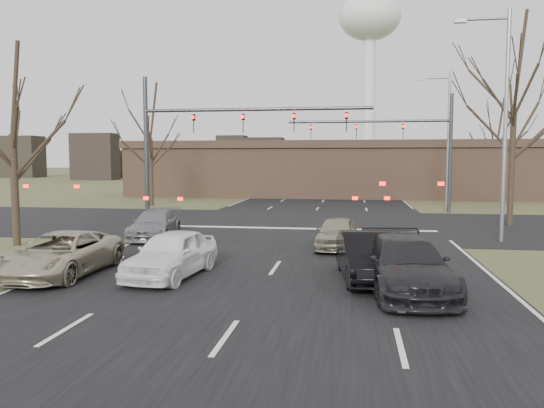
{
  "coord_description": "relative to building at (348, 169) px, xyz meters",
  "views": [
    {
      "loc": [
        2.55,
        -14.28,
        3.68
      ],
      "look_at": [
        -0.4,
        4.89,
        2.0
      ],
      "focal_mm": 35.0,
      "sensor_mm": 36.0,
      "label": 1
    }
  ],
  "objects": [
    {
      "name": "mast_arm_far",
      "position": [
        4.18,
        -15.0,
        2.35
      ],
      "size": [
        11.12,
        0.24,
        8.0
      ],
      "color": "#383A3D",
      "rests_on": "ground"
    },
    {
      "name": "road_main",
      "position": [
        -2.0,
        22.0,
        -2.66
      ],
      "size": [
        14.0,
        300.0,
        0.02
      ],
      "primitive_type": "cube",
      "color": "black",
      "rests_on": "ground"
    },
    {
      "name": "car_charcoal_sedan",
      "position": [
        2.0,
        -37.54,
        -1.91
      ],
      "size": [
        2.67,
        5.4,
        1.51
      ],
      "primitive_type": "imported",
      "rotation": [
        0.0,
        0.0,
        0.11
      ],
      "color": "black",
      "rests_on": "ground"
    },
    {
      "name": "car_black_hatch",
      "position": [
        1.0,
        -36.28,
        -1.95
      ],
      "size": [
        2.05,
        4.51,
        1.44
      ],
      "primitive_type": "imported",
      "rotation": [
        0.0,
        0.0,
        0.12
      ],
      "color": "black",
      "rests_on": "ground"
    },
    {
      "name": "building",
      "position": [
        0.0,
        0.0,
        0.0
      ],
      "size": [
        42.4,
        10.4,
        5.3
      ],
      "color": "brown",
      "rests_on": "ground"
    },
    {
      "name": "streetlight_right_far",
      "position": [
        7.32,
        -11.0,
        2.92
      ],
      "size": [
        2.34,
        0.25,
        10.0
      ],
      "color": "gray",
      "rests_on": "ground"
    },
    {
      "name": "road_cross",
      "position": [
        -2.0,
        -23.0,
        -2.65
      ],
      "size": [
        200.0,
        14.0,
        0.02
      ],
      "primitive_type": "cube",
      "color": "black",
      "rests_on": "ground"
    },
    {
      "name": "water_tower",
      "position": [
        4.0,
        82.0,
        32.8
      ],
      "size": [
        15.0,
        15.0,
        44.5
      ],
      "color": "silver",
      "rests_on": "ground"
    },
    {
      "name": "car_silver_ahead",
      "position": [
        -0.09,
        -30.78,
        -2.01
      ],
      "size": [
        1.78,
        3.93,
        1.31
      ],
      "primitive_type": "imported",
      "rotation": [
        0.0,
        0.0,
        -0.06
      ],
      "color": "gray",
      "rests_on": "ground"
    },
    {
      "name": "car_silver_suv",
      "position": [
        -8.47,
        -37.07,
        -1.99
      ],
      "size": [
        2.27,
        4.9,
        1.36
      ],
      "primitive_type": "imported",
      "rotation": [
        0.0,
        0.0,
        0.0
      ],
      "color": "#B2A890",
      "rests_on": "ground"
    },
    {
      "name": "tree_left_near",
      "position": [
        -13.5,
        -32.0,
        3.9
      ],
      "size": [
        5.1,
        5.1,
        8.5
      ],
      "color": "black",
      "rests_on": "ground"
    },
    {
      "name": "mast_arm_near",
      "position": [
        -7.23,
        -25.0,
        2.41
      ],
      "size": [
        12.12,
        0.24,
        8.0
      ],
      "color": "#383A3D",
      "rests_on": "ground"
    },
    {
      "name": "ground",
      "position": [
        -2.0,
        -38.0,
        -2.67
      ],
      "size": [
        360.0,
        360.0,
        0.0
      ],
      "primitive_type": "plane",
      "color": "#424B28",
      "rests_on": "ground"
    },
    {
      "name": "car_grey_ahead",
      "position": [
        -8.47,
        -29.21,
        -2.03
      ],
      "size": [
        2.3,
        4.56,
        1.27
      ],
      "primitive_type": "imported",
      "rotation": [
        0.0,
        0.0,
        0.12
      ],
      "color": "gray",
      "rests_on": "ground"
    },
    {
      "name": "tree_right_far",
      "position": [
        13.0,
        -3.0,
        4.29
      ],
      "size": [
        5.4,
        5.4,
        9.0
      ],
      "color": "black",
      "rests_on": "ground"
    },
    {
      "name": "streetlight_right_near",
      "position": [
        6.82,
        -28.0,
        2.92
      ],
      "size": [
        2.34,
        0.25,
        10.0
      ],
      "color": "gray",
      "rests_on": "ground"
    },
    {
      "name": "tree_left_far",
      "position": [
        -15.0,
        -13.0,
        4.68
      ],
      "size": [
        5.7,
        5.7,
        9.5
      ],
      "color": "black",
      "rests_on": "ground"
    },
    {
      "name": "car_white_sedan",
      "position": [
        -5.0,
        -36.73,
        -1.94
      ],
      "size": [
        2.19,
        4.45,
        1.46
      ],
      "primitive_type": "imported",
      "rotation": [
        0.0,
        0.0,
        -0.11
      ],
      "color": "white",
      "rests_on": "ground"
    },
    {
      "name": "tree_right_near",
      "position": [
        9.0,
        -22.0,
        6.23
      ],
      "size": [
        6.9,
        6.9,
        11.5
      ],
      "color": "black",
      "rests_on": "ground"
    }
  ]
}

